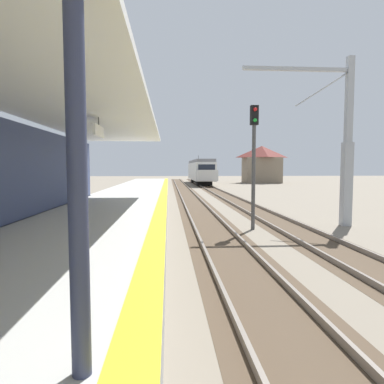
# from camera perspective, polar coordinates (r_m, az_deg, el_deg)

# --- Properties ---
(station_platform) EXTENTS (5.00, 80.00, 0.91)m
(station_platform) POSITION_cam_1_polar(r_m,az_deg,el_deg) (13.94, -14.67, -4.96)
(station_platform) COLOR #A8A8A3
(station_platform) RESTS_ON ground
(station_building_with_canopy) EXTENTS (4.85, 24.00, 4.43)m
(station_building_with_canopy) POSITION_cam_1_polar(r_m,az_deg,el_deg) (10.30, -29.21, 3.82)
(station_building_with_canopy) COLOR #4C4C4C
(station_building_with_canopy) RESTS_ON ground
(track_pair_nearest_platform) EXTENTS (2.34, 120.00, 0.16)m
(track_pair_nearest_platform) POSITION_cam_1_polar(r_m,az_deg,el_deg) (17.80, 1.91, -4.18)
(track_pair_nearest_platform) COLOR #4C3D2D
(track_pair_nearest_platform) RESTS_ON ground
(track_pair_middle) EXTENTS (2.34, 120.00, 0.16)m
(track_pair_middle) POSITION_cam_1_polar(r_m,az_deg,el_deg) (18.47, 12.48, -3.97)
(track_pair_middle) COLOR #4C3D2D
(track_pair_middle) RESTS_ON ground
(approaching_train) EXTENTS (2.93, 19.60, 4.76)m
(approaching_train) POSITION_cam_1_polar(r_m,az_deg,el_deg) (54.66, 1.47, 3.65)
(approaching_train) COLOR silver
(approaching_train) RESTS_ON ground
(rail_signal_post) EXTENTS (0.32, 0.34, 5.20)m
(rail_signal_post) POSITION_cam_1_polar(r_m,az_deg,el_deg) (14.41, 10.43, 6.34)
(rail_signal_post) COLOR #4C4C4C
(rail_signal_post) RESTS_ON ground
(catenary_pylon_far_side) EXTENTS (5.00, 0.40, 7.50)m
(catenary_pylon_far_side) POSITION_cam_1_polar(r_m,az_deg,el_deg) (16.52, 23.95, 7.18)
(catenary_pylon_far_side) COLOR #9EA3A8
(catenary_pylon_far_side) RESTS_ON ground
(distant_trackside_house) EXTENTS (6.60, 5.28, 6.40)m
(distant_trackside_house) POSITION_cam_1_polar(r_m,az_deg,el_deg) (59.84, 11.72, 4.72)
(distant_trackside_house) COLOR #7F705B
(distant_trackside_house) RESTS_ON ground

